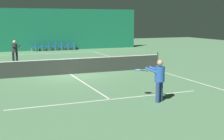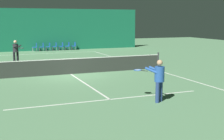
# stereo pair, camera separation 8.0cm
# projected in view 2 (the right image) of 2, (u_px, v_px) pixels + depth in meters

# --- Properties ---
(ground_plane) EXTENTS (60.00, 60.00, 0.00)m
(ground_plane) POSITION_uv_depth(u_px,v_px,m) (71.00, 74.00, 18.57)
(ground_plane) COLOR #56845B
(backdrop_curtain) EXTENTS (23.00, 0.12, 4.33)m
(backdrop_curtain) POSITION_uv_depth(u_px,v_px,m) (34.00, 30.00, 31.96)
(backdrop_curtain) COLOR #146042
(backdrop_curtain) RESTS_ON ground
(court_line_baseline_far) EXTENTS (11.00, 0.10, 0.00)m
(court_line_baseline_far) POSITION_uv_depth(u_px,v_px,m) (39.00, 54.00, 29.48)
(court_line_baseline_far) COLOR silver
(court_line_baseline_far) RESTS_ON ground
(court_line_service_far) EXTENTS (8.25, 0.10, 0.00)m
(court_line_service_far) POSITION_uv_depth(u_px,v_px,m) (50.00, 61.00, 24.44)
(court_line_service_far) COLOR silver
(court_line_service_far) RESTS_ON ground
(court_line_service_near) EXTENTS (8.25, 0.10, 0.00)m
(court_line_service_near) POSITION_uv_depth(u_px,v_px,m) (110.00, 99.00, 12.71)
(court_line_service_near) COLOR silver
(court_line_service_near) RESTS_ON ground
(court_line_sideline_right) EXTENTS (0.10, 23.80, 0.00)m
(court_line_sideline_right) POSITION_uv_depth(u_px,v_px,m) (152.00, 69.00, 20.59)
(court_line_sideline_right) COLOR silver
(court_line_sideline_right) RESTS_ON ground
(court_line_centre) EXTENTS (0.10, 12.80, 0.00)m
(court_line_centre) POSITION_uv_depth(u_px,v_px,m) (71.00, 74.00, 18.57)
(court_line_centre) COLOR silver
(court_line_centre) RESTS_ON ground
(tennis_net) EXTENTS (12.00, 0.10, 1.07)m
(tennis_net) POSITION_uv_depth(u_px,v_px,m) (71.00, 66.00, 18.49)
(tennis_net) COLOR #2D332D
(tennis_net) RESTS_ON ground
(player_near) EXTENTS (1.02, 1.34, 1.68)m
(player_near) POSITION_uv_depth(u_px,v_px,m) (158.00, 78.00, 12.20)
(player_near) COLOR navy
(player_near) RESTS_ON ground
(player_far) EXTENTS (0.80, 1.41, 1.71)m
(player_far) POSITION_uv_depth(u_px,v_px,m) (16.00, 50.00, 22.89)
(player_far) COLOR black
(player_far) RESTS_ON ground
(courtside_chair_0) EXTENTS (0.44, 0.44, 0.84)m
(courtside_chair_0) POSITION_uv_depth(u_px,v_px,m) (35.00, 47.00, 31.72)
(courtside_chair_0) COLOR #99999E
(courtside_chair_0) RESTS_ON ground
(courtside_chair_1) EXTENTS (0.44, 0.44, 0.84)m
(courtside_chair_1) POSITION_uv_depth(u_px,v_px,m) (42.00, 46.00, 31.97)
(courtside_chair_1) COLOR #99999E
(courtside_chair_1) RESTS_ON ground
(courtside_chair_2) EXTENTS (0.44, 0.44, 0.84)m
(courtside_chair_2) POSITION_uv_depth(u_px,v_px,m) (49.00, 46.00, 32.22)
(courtside_chair_2) COLOR #99999E
(courtside_chair_2) RESTS_ON ground
(courtside_chair_3) EXTENTS (0.44, 0.44, 0.84)m
(courtside_chair_3) POSITION_uv_depth(u_px,v_px,m) (55.00, 46.00, 32.46)
(courtside_chair_3) COLOR #99999E
(courtside_chair_3) RESTS_ON ground
(courtside_chair_4) EXTENTS (0.44, 0.44, 0.84)m
(courtside_chair_4) POSITION_uv_depth(u_px,v_px,m) (61.00, 46.00, 32.71)
(courtside_chair_4) COLOR #99999E
(courtside_chair_4) RESTS_ON ground
(courtside_chair_5) EXTENTS (0.44, 0.44, 0.84)m
(courtside_chair_5) POSITION_uv_depth(u_px,v_px,m) (68.00, 46.00, 32.96)
(courtside_chair_5) COLOR #99999E
(courtside_chair_5) RESTS_ON ground
(courtside_chair_6) EXTENTS (0.44, 0.44, 0.84)m
(courtside_chair_6) POSITION_uv_depth(u_px,v_px,m) (74.00, 45.00, 33.21)
(courtside_chair_6) COLOR #99999E
(courtside_chair_6) RESTS_ON ground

